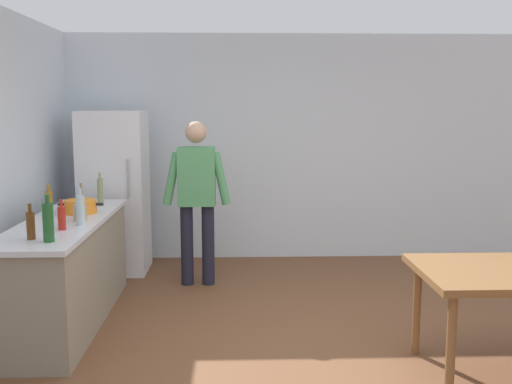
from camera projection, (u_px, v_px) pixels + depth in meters
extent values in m
plane|color=brown|center=(311.00, 357.00, 4.35)|extent=(14.00, 14.00, 0.00)
cube|color=silver|center=(281.00, 148.00, 7.12)|extent=(6.40, 0.12, 2.70)
cube|color=gray|center=(67.00, 274.00, 5.01)|extent=(0.60, 2.12, 0.86)
cube|color=silver|center=(64.00, 222.00, 4.94)|extent=(0.64, 2.20, 0.04)
cube|color=white|center=(115.00, 192.00, 6.52)|extent=(0.70, 0.64, 1.80)
cylinder|color=#B2B2B7|center=(129.00, 178.00, 6.17)|extent=(0.02, 0.02, 0.40)
cylinder|color=#1E1E2D|center=(187.00, 245.00, 6.08)|extent=(0.13, 0.13, 0.84)
cylinder|color=#1E1E2D|center=(208.00, 245.00, 6.09)|extent=(0.13, 0.13, 0.84)
cube|color=#519960|center=(197.00, 176.00, 5.98)|extent=(0.38, 0.22, 0.60)
sphere|color=tan|center=(196.00, 132.00, 5.91)|extent=(0.22, 0.22, 0.22)
cylinder|color=#519960|center=(172.00, 179.00, 5.93)|extent=(0.20, 0.09, 0.55)
cylinder|color=#519960|center=(221.00, 179.00, 5.95)|extent=(0.20, 0.09, 0.55)
cylinder|color=brown|center=(451.00, 347.00, 3.68)|extent=(0.06, 0.06, 0.70)
cylinder|color=brown|center=(417.00, 309.00, 4.37)|extent=(0.06, 0.06, 0.70)
cylinder|color=orange|center=(81.00, 206.00, 5.24)|extent=(0.28, 0.28, 0.12)
cube|color=black|center=(61.00, 204.00, 5.23)|extent=(0.06, 0.03, 0.02)
cube|color=black|center=(100.00, 204.00, 5.24)|extent=(0.06, 0.03, 0.02)
cylinder|color=tan|center=(80.00, 213.00, 4.88)|extent=(0.11, 0.11, 0.14)
cylinder|color=olive|center=(82.00, 196.00, 4.87)|extent=(0.02, 0.05, 0.22)
cylinder|color=olive|center=(81.00, 196.00, 4.85)|extent=(0.02, 0.04, 0.22)
cylinder|color=silver|center=(80.00, 211.00, 4.69)|extent=(0.07, 0.07, 0.24)
cylinder|color=silver|center=(80.00, 192.00, 4.67)|extent=(0.03, 0.03, 0.06)
cylinder|color=#996619|center=(49.00, 203.00, 5.10)|extent=(0.06, 0.06, 0.22)
cylinder|color=#996619|center=(48.00, 188.00, 5.07)|extent=(0.03, 0.03, 0.06)
cylinder|color=#1E5123|center=(48.00, 222.00, 4.12)|extent=(0.08, 0.08, 0.28)
cylinder|color=#1E5123|center=(47.00, 198.00, 4.09)|extent=(0.03, 0.03, 0.06)
cylinder|color=gray|center=(100.00, 192.00, 5.63)|extent=(0.06, 0.06, 0.26)
cylinder|color=gray|center=(100.00, 176.00, 5.60)|extent=(0.02, 0.02, 0.06)
cylinder|color=#B22319|center=(62.00, 218.00, 4.52)|extent=(0.06, 0.06, 0.18)
cylinder|color=#B22319|center=(61.00, 203.00, 4.51)|extent=(0.02, 0.02, 0.06)
cylinder|color=#5B3314|center=(31.00, 226.00, 4.20)|extent=(0.06, 0.06, 0.20)
cylinder|color=#5B3314|center=(30.00, 208.00, 4.18)|extent=(0.02, 0.02, 0.06)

